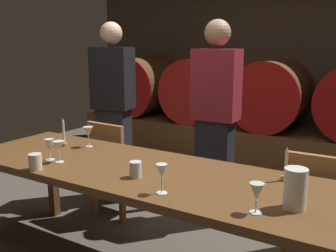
{
  "coord_description": "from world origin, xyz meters",
  "views": [
    {
      "loc": [
        1.3,
        -2.08,
        1.56
      ],
      "look_at": [
        -0.11,
        0.25,
        0.96
      ],
      "focal_mm": 40.84,
      "sensor_mm": 36.0,
      "label": 1
    }
  ],
  "objects_px": {
    "dining_table": "(155,181)",
    "candle_right": "(286,171)",
    "cup_left": "(35,162)",
    "wine_glass_far_left": "(88,132)",
    "cup_right": "(136,170)",
    "wine_glass_center_left": "(59,147)",
    "wine_glass_left": "(49,146)",
    "chair_right": "(317,208)",
    "guest_left": "(113,111)",
    "candle_left": "(64,138)",
    "guest_center": "(215,121)",
    "pitcher": "(295,189)",
    "wine_glass_right": "(257,192)",
    "wine_barrel_far_left": "(144,86)",
    "chair_left": "(114,164)",
    "wine_barrel_center": "(273,95)",
    "wine_barrel_left": "(202,90)",
    "wine_glass_center_right": "(162,172)"
  },
  "relations": [
    {
      "from": "wine_glass_center_left",
      "to": "wine_glass_center_right",
      "type": "height_order",
      "value": "wine_glass_center_right"
    },
    {
      "from": "candle_left",
      "to": "wine_glass_right",
      "type": "height_order",
      "value": "candle_left"
    },
    {
      "from": "dining_table",
      "to": "cup_left",
      "type": "xyz_separation_m",
      "value": [
        -0.67,
        -0.37,
        0.12
      ]
    },
    {
      "from": "wine_barrel_far_left",
      "to": "pitcher",
      "type": "xyz_separation_m",
      "value": [
        2.8,
        -2.76,
        -0.08
      ]
    },
    {
      "from": "cup_right",
      "to": "guest_left",
      "type": "bearing_deg",
      "value": 133.87
    },
    {
      "from": "candle_left",
      "to": "candle_right",
      "type": "xyz_separation_m",
      "value": [
        1.68,
        0.12,
        -0.01
      ]
    },
    {
      "from": "chair_right",
      "to": "candle_right",
      "type": "relative_size",
      "value": 4.23
    },
    {
      "from": "dining_table",
      "to": "candle_right",
      "type": "distance_m",
      "value": 0.79
    },
    {
      "from": "chair_right",
      "to": "guest_center",
      "type": "distance_m",
      "value": 1.12
    },
    {
      "from": "wine_glass_center_left",
      "to": "wine_glass_left",
      "type": "bearing_deg",
      "value": 177.98
    },
    {
      "from": "candle_left",
      "to": "cup_left",
      "type": "distance_m",
      "value": 0.57
    },
    {
      "from": "wine_barrel_left",
      "to": "chair_left",
      "type": "height_order",
      "value": "wine_barrel_left"
    },
    {
      "from": "pitcher",
      "to": "wine_glass_right",
      "type": "bearing_deg",
      "value": -134.46
    },
    {
      "from": "chair_left",
      "to": "cup_right",
      "type": "relative_size",
      "value": 8.95
    },
    {
      "from": "wine_glass_far_left",
      "to": "wine_glass_right",
      "type": "distance_m",
      "value": 1.57
    },
    {
      "from": "wine_barrel_left",
      "to": "wine_glass_center_left",
      "type": "distance_m",
      "value": 2.84
    },
    {
      "from": "chair_left",
      "to": "guest_center",
      "type": "xyz_separation_m",
      "value": [
        0.8,
        0.4,
        0.42
      ]
    },
    {
      "from": "dining_table",
      "to": "candle_right",
      "type": "bearing_deg",
      "value": 19.31
    },
    {
      "from": "wine_barrel_far_left",
      "to": "wine_glass_right",
      "type": "distance_m",
      "value": 3.94
    },
    {
      "from": "cup_right",
      "to": "wine_glass_far_left",
      "type": "bearing_deg",
      "value": 152.58
    },
    {
      "from": "wine_barrel_center",
      "to": "wine_glass_center_right",
      "type": "distance_m",
      "value": 2.94
    },
    {
      "from": "wine_barrel_far_left",
      "to": "wine_glass_left",
      "type": "bearing_deg",
      "value": -67.46
    },
    {
      "from": "wine_barrel_left",
      "to": "candle_right",
      "type": "xyz_separation_m",
      "value": [
        1.73,
        -2.39,
        -0.13
      ]
    },
    {
      "from": "wine_barrel_far_left",
      "to": "candle_right",
      "type": "xyz_separation_m",
      "value": [
        2.66,
        -2.39,
        -0.13
      ]
    },
    {
      "from": "wine_barrel_center",
      "to": "wine_glass_left",
      "type": "distance_m",
      "value": 2.91
    },
    {
      "from": "wine_barrel_far_left",
      "to": "wine_glass_center_right",
      "type": "distance_m",
      "value": 3.63
    },
    {
      "from": "candle_left",
      "to": "pitcher",
      "type": "distance_m",
      "value": 1.84
    },
    {
      "from": "wine_glass_center_left",
      "to": "cup_left",
      "type": "xyz_separation_m",
      "value": [
        -0.01,
        -0.19,
        -0.06
      ]
    },
    {
      "from": "guest_left",
      "to": "wine_glass_center_right",
      "type": "xyz_separation_m",
      "value": [
        1.36,
        -1.26,
        -0.02
      ]
    },
    {
      "from": "wine_barrel_far_left",
      "to": "guest_center",
      "type": "height_order",
      "value": "guest_center"
    },
    {
      "from": "chair_right",
      "to": "wine_glass_right",
      "type": "height_order",
      "value": "wine_glass_right"
    },
    {
      "from": "candle_left",
      "to": "cup_right",
      "type": "relative_size",
      "value": 2.28
    },
    {
      "from": "wine_barrel_center",
      "to": "candle_right",
      "type": "height_order",
      "value": "wine_barrel_center"
    },
    {
      "from": "guest_left",
      "to": "cup_left",
      "type": "distance_m",
      "value": 1.42
    },
    {
      "from": "candle_right",
      "to": "wine_glass_center_right",
      "type": "distance_m",
      "value": 0.75
    },
    {
      "from": "pitcher",
      "to": "candle_right",
      "type": "bearing_deg",
      "value": 110.49
    },
    {
      "from": "wine_barrel_left",
      "to": "wine_glass_right",
      "type": "height_order",
      "value": "wine_barrel_left"
    },
    {
      "from": "candle_right",
      "to": "wine_glass_left",
      "type": "relative_size",
      "value": 1.4
    },
    {
      "from": "chair_right",
      "to": "wine_glass_far_left",
      "type": "xyz_separation_m",
      "value": [
        -1.64,
        -0.39,
        0.4
      ]
    },
    {
      "from": "wine_glass_left",
      "to": "cup_left",
      "type": "bearing_deg",
      "value": -67.42
    },
    {
      "from": "chair_right",
      "to": "wine_glass_center_left",
      "type": "bearing_deg",
      "value": 26.39
    },
    {
      "from": "chair_right",
      "to": "wine_glass_right",
      "type": "bearing_deg",
      "value": 79.93
    },
    {
      "from": "pitcher",
      "to": "wine_glass_center_left",
      "type": "height_order",
      "value": "pitcher"
    },
    {
      "from": "wine_barrel_center",
      "to": "guest_center",
      "type": "bearing_deg",
      "value": -91.24
    },
    {
      "from": "wine_barrel_center",
      "to": "cup_right",
      "type": "distance_m",
      "value": 2.8
    },
    {
      "from": "guest_center",
      "to": "wine_glass_right",
      "type": "height_order",
      "value": "guest_center"
    },
    {
      "from": "wine_glass_far_left",
      "to": "cup_right",
      "type": "height_order",
      "value": "wine_glass_far_left"
    },
    {
      "from": "wine_glass_far_left",
      "to": "cup_right",
      "type": "bearing_deg",
      "value": -27.42
    },
    {
      "from": "guest_left",
      "to": "wine_glass_far_left",
      "type": "xyz_separation_m",
      "value": [
        0.37,
        -0.76,
        -0.02
      ]
    },
    {
      "from": "guest_left",
      "to": "wine_glass_center_left",
      "type": "xyz_separation_m",
      "value": [
        0.47,
        -1.16,
        -0.03
      ]
    }
  ]
}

